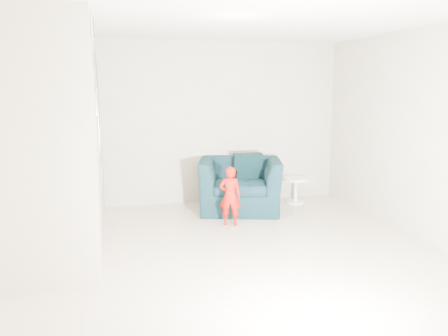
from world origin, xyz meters
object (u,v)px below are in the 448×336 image
Objects in this scene: armchair at (240,185)px; side_table at (296,186)px; staircase at (54,176)px; toddler at (230,196)px.

armchair is 1.08m from side_table.
staircase reaches higher than side_table.
toddler is at bearing 18.54° from staircase.
armchair is 0.84m from toddler.
armchair is at bearing -98.42° from toddler.
armchair is at bearing -167.04° from side_table.
staircase reaches higher than armchair.
armchair is 1.49× the size of toddler.
toddler is 1.95× the size of side_table.
armchair is at bearing 30.13° from staircase.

